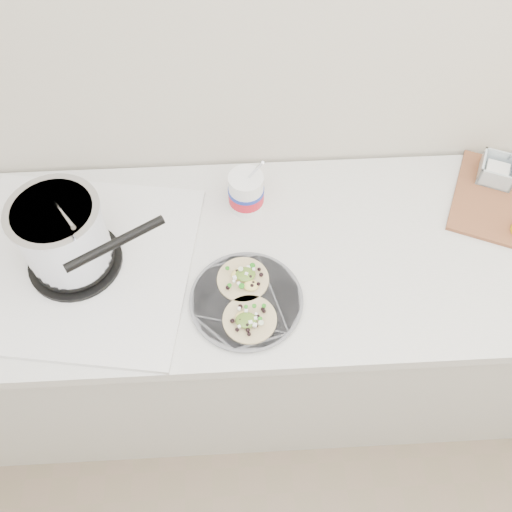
{
  "coord_description": "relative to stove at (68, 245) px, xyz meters",
  "views": [
    {
      "loc": [
        -0.16,
        0.56,
        2.18
      ],
      "look_at": [
        -0.11,
        1.37,
        0.96
      ],
      "focal_mm": 40.0,
      "sensor_mm": 36.0,
      "label": 1
    }
  ],
  "objects": [
    {
      "name": "tub",
      "position": [
        0.46,
        0.18,
        -0.03
      ],
      "size": [
        0.1,
        0.1,
        0.22
      ],
      "rotation": [
        0.0,
        0.0,
        -0.34
      ],
      "color": "white",
      "rests_on": "counter"
    },
    {
      "name": "taco_plate",
      "position": [
        0.44,
        -0.14,
        -0.08
      ],
      "size": [
        0.29,
        0.29,
        0.04
      ],
      "rotation": [
        0.0,
        0.0,
        -0.16
      ],
      "color": "slate",
      "rests_on": "counter"
    },
    {
      "name": "stove",
      "position": [
        0.0,
        0.0,
        0.0
      ],
      "size": [
        0.68,
        0.64,
        0.28
      ],
      "rotation": [
        0.0,
        0.0,
        -0.16
      ],
      "color": "silver",
      "rests_on": "counter"
    },
    {
      "name": "counter",
      "position": [
        0.59,
        0.03,
        -0.54
      ],
      "size": [
        2.44,
        0.66,
        0.9
      ],
      "color": "silver",
      "rests_on": "ground"
    }
  ]
}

